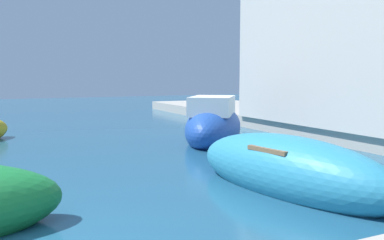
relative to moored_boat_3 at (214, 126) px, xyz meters
The scene contains 4 objects.
quay_promenade 8.21m from the moored_boat_3, 108.78° to the right, with size 44.00×32.00×0.50m.
moored_boat_3 is the anchor object (origin of this frame).
moored_boat_6 6.26m from the moored_boat_3, 104.94° to the right, with size 2.34×4.96×1.39m.
waterfront_building_main 7.42m from the moored_boat_3, 11.06° to the right, with size 6.66×8.94×8.23m.
Camera 1 is at (0.26, -5.05, 2.20)m, focal length 38.81 mm.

